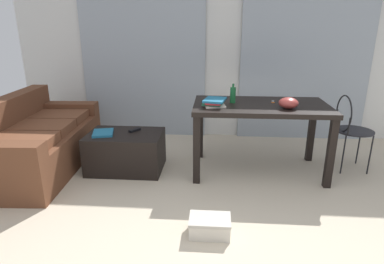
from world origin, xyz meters
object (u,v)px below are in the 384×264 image
(book_stack, at_px, (214,102))
(scissors, at_px, (273,102))
(couch, at_px, (36,142))
(wire_chair, at_px, (349,124))
(tv_remote_primary, at_px, (135,130))
(bottle_near, at_px, (233,95))
(shoebox, at_px, (210,226))
(magazine, at_px, (103,133))
(craft_table, at_px, (260,113))
(coffee_table, at_px, (126,151))
(bowl, at_px, (288,103))

(book_stack, xyz_separation_m, scissors, (0.64, 0.22, -0.04))
(couch, height_order, wire_chair, wire_chair)
(tv_remote_primary, bearing_deg, bottle_near, 35.48)
(wire_chair, relative_size, scissors, 7.58)
(couch, bearing_deg, shoebox, -29.10)
(bottle_near, height_order, book_stack, bottle_near)
(couch, height_order, scissors, couch)
(couch, height_order, magazine, couch)
(scissors, relative_size, tv_remote_primary, 0.78)
(book_stack, relative_size, shoebox, 0.94)
(book_stack, relative_size, scissors, 2.72)
(couch, relative_size, magazine, 6.85)
(magazine, xyz_separation_m, shoebox, (1.21, -1.11, -0.37))
(craft_table, xyz_separation_m, scissors, (0.14, 0.10, 0.10))
(couch, distance_m, scissors, 2.69)
(coffee_table, height_order, tv_remote_primary, tv_remote_primary)
(craft_table, xyz_separation_m, book_stack, (-0.49, -0.12, 0.14))
(craft_table, bearing_deg, coffee_table, -177.17)
(coffee_table, relative_size, bottle_near, 3.99)
(craft_table, bearing_deg, shoebox, -112.38)
(craft_table, height_order, book_stack, book_stack)
(book_stack, height_order, shoebox, book_stack)
(bowl, relative_size, scissors, 1.73)
(bottle_near, distance_m, book_stack, 0.26)
(couch, distance_m, bottle_near, 2.28)
(bottle_near, bearing_deg, coffee_table, -174.19)
(wire_chair, distance_m, magazine, 2.71)
(wire_chair, height_order, shoebox, wire_chair)
(book_stack, relative_size, tv_remote_primary, 2.12)
(wire_chair, height_order, book_stack, wire_chair)
(bottle_near, bearing_deg, shoebox, -99.17)
(couch, distance_m, coffee_table, 1.03)
(tv_remote_primary, bearing_deg, magazine, -125.05)
(craft_table, distance_m, scissors, 0.20)
(magazine, bearing_deg, bowl, -16.01)
(craft_table, relative_size, magazine, 5.39)
(coffee_table, distance_m, craft_table, 1.55)
(coffee_table, bearing_deg, bottle_near, 5.81)
(coffee_table, bearing_deg, magazine, -171.30)
(couch, xyz_separation_m, bottle_near, (2.20, 0.16, 0.54))
(couch, bearing_deg, coffee_table, 2.08)
(scissors, height_order, tv_remote_primary, scissors)
(bottle_near, height_order, scissors, bottle_near)
(craft_table, distance_m, tv_remote_primary, 1.41)
(couch, xyz_separation_m, magazine, (0.79, 0.00, 0.13))
(tv_remote_primary, distance_m, shoebox, 1.57)
(book_stack, bearing_deg, coffee_table, 177.18)
(book_stack, bearing_deg, shoebox, -90.46)
(bottle_near, xyz_separation_m, bowl, (0.55, -0.21, -0.03))
(book_stack, xyz_separation_m, shoebox, (-0.01, -1.10, -0.74))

